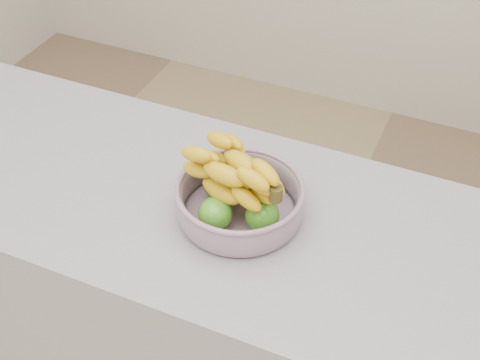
# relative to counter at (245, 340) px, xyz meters

# --- Properties ---
(counter) EXTENTS (2.00, 0.60, 0.90)m
(counter) POSITION_rel_counter_xyz_m (0.00, 0.00, 0.00)
(counter) COLOR gray
(counter) RESTS_ON ground
(fruit_bowl) EXTENTS (0.28, 0.28, 0.17)m
(fruit_bowl) POSITION_rel_counter_xyz_m (-0.01, -0.00, 0.51)
(fruit_bowl) COLOR #A4ADC5
(fruit_bowl) RESTS_ON counter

